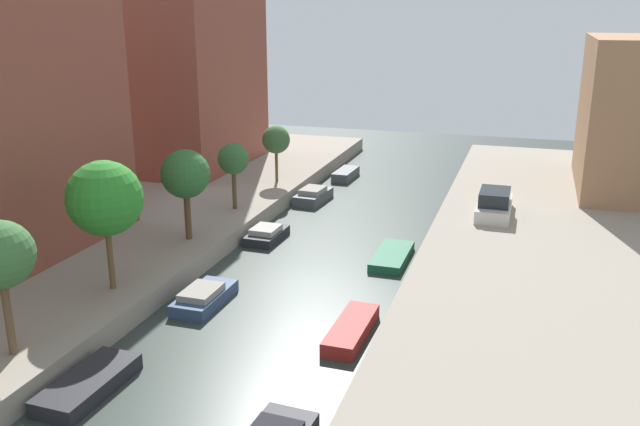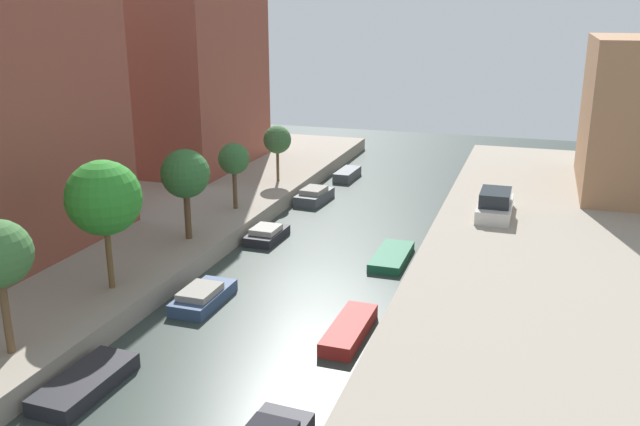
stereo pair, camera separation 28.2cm
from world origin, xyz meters
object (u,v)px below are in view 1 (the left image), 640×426
object	(u,v)px
street_tree_5	(276,140)
street_tree_4	(233,160)
street_tree_2	(105,199)
street_tree_3	(185,175)
moored_boat_left_1	(88,384)
moored_boat_right_3	(392,256)
moored_boat_right_2	(351,329)
moored_boat_left_5	(346,174)
moored_boat_left_2	(204,297)
apartment_tower_far	(173,37)
parked_car	(494,204)
moored_boat_left_3	(267,234)
moored_boat_left_4	(313,196)

from	to	relation	value
street_tree_5	street_tree_4	bearing A→B (deg)	-90.00
street_tree_2	street_tree_3	size ratio (longest dim) A/B	1.18
street_tree_2	moored_boat_left_1	bearing A→B (deg)	-63.75
moored_boat_left_1	moored_boat_right_3	world-z (taller)	moored_boat_left_1
moored_boat_right_2	moored_boat_right_3	xyz separation A→B (m)	(-0.17, 8.77, -0.06)
street_tree_2	moored_boat_right_3	xyz separation A→B (m)	(10.30, 9.48, -4.80)
street_tree_5	moored_boat_left_5	xyz separation A→B (m)	(3.32, 6.00, -3.56)
moored_boat_right_3	moored_boat_right_2	bearing A→B (deg)	-88.90
street_tree_4	moored_boat_left_5	bearing A→B (deg)	75.65
street_tree_3	moored_boat_left_1	size ratio (longest dim) A/B	1.18
moored_boat_left_1	moored_boat_left_2	size ratio (longest dim) A/B	1.11
apartment_tower_far	street_tree_3	distance (m)	19.35
apartment_tower_far	moored_boat_left_1	world-z (taller)	apartment_tower_far
apartment_tower_far	parked_car	world-z (taller)	apartment_tower_far
street_tree_2	moored_boat_left_2	size ratio (longest dim) A/B	1.55
moored_boat_right_2	moored_boat_right_3	distance (m)	8.77
moored_boat_left_3	street_tree_5	bearing A→B (deg)	107.52
street_tree_4	moored_boat_right_2	xyz separation A→B (m)	(10.47, -11.92, -3.73)
moored_boat_left_1	moored_boat_left_5	size ratio (longest dim) A/B	1.18
street_tree_3	moored_boat_left_4	xyz separation A→B (m)	(2.94, 11.96, -4.03)
moored_boat_left_5	apartment_tower_far	bearing A→B (deg)	-167.03
street_tree_5	moored_boat_right_2	bearing A→B (deg)	-61.04
street_tree_2	street_tree_3	world-z (taller)	street_tree_2
street_tree_5	moored_boat_left_3	bearing A→B (deg)	-72.48
moored_boat_right_2	street_tree_5	bearing A→B (deg)	118.96
street_tree_2	moored_boat_left_4	xyz separation A→B (m)	(2.94, 18.80, -4.60)
street_tree_2	moored_boat_right_3	size ratio (longest dim) A/B	1.35
street_tree_5	moored_boat_right_3	xyz separation A→B (m)	(10.30, -10.14, -3.68)
moored_boat_left_1	street_tree_3	bearing A→B (deg)	102.96
street_tree_5	street_tree_2	bearing A→B (deg)	-90.00
moored_boat_left_1	apartment_tower_far	bearing A→B (deg)	112.97
moored_boat_left_5	street_tree_5	bearing A→B (deg)	-119.00
parked_car	moored_boat_left_3	size ratio (longest dim) A/B	1.52
apartment_tower_far	parked_car	bearing A→B (deg)	-15.59
street_tree_2	moored_boat_left_2	distance (m)	6.04
parked_car	moored_boat_left_4	bearing A→B (deg)	166.78
moored_boat_left_4	street_tree_5	bearing A→B (deg)	164.44
street_tree_3	moored_boat_right_3	xyz separation A→B (m)	(10.30, 2.64, -4.23)
street_tree_4	moored_boat_left_5	xyz separation A→B (m)	(3.32, 12.99, -3.67)
parked_car	moored_boat_right_3	bearing A→B (deg)	-125.64
moored_boat_left_5	moored_boat_left_4	bearing A→B (deg)	-93.24
street_tree_4	street_tree_5	world-z (taller)	street_tree_4
street_tree_2	moored_boat_left_5	world-z (taller)	street_tree_2
parked_car	moored_boat_left_3	distance (m)	13.33
street_tree_5	parked_car	world-z (taller)	street_tree_5
moored_boat_left_2	moored_boat_left_3	distance (m)	8.83
street_tree_5	moored_boat_right_2	xyz separation A→B (m)	(10.47, -18.91, -3.62)
moored_boat_left_5	moored_boat_right_2	distance (m)	25.91
street_tree_3	moored_boat_left_1	distance (m)	13.80
street_tree_4	moored_boat_left_3	distance (m)	5.14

